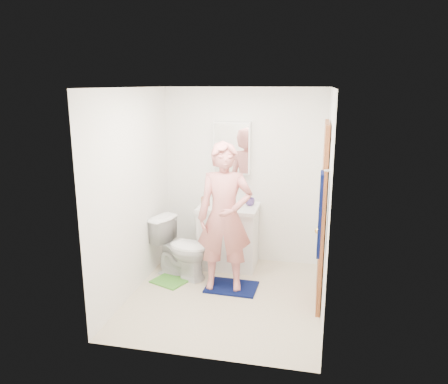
# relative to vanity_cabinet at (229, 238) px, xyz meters

# --- Properties ---
(floor) EXTENTS (2.20, 2.40, 0.02)m
(floor) POSITION_rel_vanity_cabinet_xyz_m (0.15, -0.91, -0.41)
(floor) COLOR beige
(floor) RESTS_ON ground
(ceiling) EXTENTS (2.20, 2.40, 0.02)m
(ceiling) POSITION_rel_vanity_cabinet_xyz_m (0.15, -0.91, 2.01)
(ceiling) COLOR white
(ceiling) RESTS_ON ground
(wall_back) EXTENTS (2.20, 0.02, 2.40)m
(wall_back) POSITION_rel_vanity_cabinet_xyz_m (0.15, 0.30, 0.80)
(wall_back) COLOR white
(wall_back) RESTS_ON ground
(wall_front) EXTENTS (2.20, 0.02, 2.40)m
(wall_front) POSITION_rel_vanity_cabinet_xyz_m (0.15, -2.12, 0.80)
(wall_front) COLOR white
(wall_front) RESTS_ON ground
(wall_left) EXTENTS (0.02, 2.40, 2.40)m
(wall_left) POSITION_rel_vanity_cabinet_xyz_m (-0.96, -0.91, 0.80)
(wall_left) COLOR white
(wall_left) RESTS_ON ground
(wall_right) EXTENTS (0.02, 2.40, 2.40)m
(wall_right) POSITION_rel_vanity_cabinet_xyz_m (1.26, -0.91, 0.80)
(wall_right) COLOR white
(wall_right) RESTS_ON ground
(vanity_cabinet) EXTENTS (0.75, 0.55, 0.80)m
(vanity_cabinet) POSITION_rel_vanity_cabinet_xyz_m (0.00, 0.00, 0.00)
(vanity_cabinet) COLOR white
(vanity_cabinet) RESTS_ON floor
(countertop) EXTENTS (0.79, 0.59, 0.05)m
(countertop) POSITION_rel_vanity_cabinet_xyz_m (0.00, 0.00, 0.43)
(countertop) COLOR white
(countertop) RESTS_ON vanity_cabinet
(sink_basin) EXTENTS (0.40, 0.40, 0.03)m
(sink_basin) POSITION_rel_vanity_cabinet_xyz_m (0.00, 0.00, 0.44)
(sink_basin) COLOR white
(sink_basin) RESTS_ON countertop
(faucet) EXTENTS (0.03, 0.03, 0.12)m
(faucet) POSITION_rel_vanity_cabinet_xyz_m (0.00, 0.18, 0.51)
(faucet) COLOR silver
(faucet) RESTS_ON countertop
(medicine_cabinet) EXTENTS (0.50, 0.12, 0.70)m
(medicine_cabinet) POSITION_rel_vanity_cabinet_xyz_m (0.00, 0.22, 1.20)
(medicine_cabinet) COLOR white
(medicine_cabinet) RESTS_ON wall_back
(mirror_panel) EXTENTS (0.46, 0.01, 0.66)m
(mirror_panel) POSITION_rel_vanity_cabinet_xyz_m (0.00, 0.16, 1.20)
(mirror_panel) COLOR white
(mirror_panel) RESTS_ON wall_back
(door) EXTENTS (0.05, 0.80, 2.05)m
(door) POSITION_rel_vanity_cabinet_xyz_m (1.22, -0.76, 0.62)
(door) COLOR #9F552C
(door) RESTS_ON ground
(door_knob) EXTENTS (0.07, 0.07, 0.07)m
(door_knob) POSITION_rel_vanity_cabinet_xyz_m (1.18, -1.08, 0.55)
(door_knob) COLOR gold
(door_knob) RESTS_ON door
(towel) EXTENTS (0.03, 0.24, 0.80)m
(towel) POSITION_rel_vanity_cabinet_xyz_m (1.18, -1.48, 0.85)
(towel) COLOR #060F3E
(towel) RESTS_ON wall_right
(towel_hook) EXTENTS (0.06, 0.02, 0.02)m
(towel_hook) POSITION_rel_vanity_cabinet_xyz_m (1.22, -1.48, 1.27)
(towel_hook) COLOR silver
(towel_hook) RESTS_ON wall_right
(toilet) EXTENTS (0.85, 0.65, 0.77)m
(toilet) POSITION_rel_vanity_cabinet_xyz_m (-0.52, -0.46, -0.02)
(toilet) COLOR white
(toilet) RESTS_ON floor
(bath_mat) EXTENTS (0.63, 0.46, 0.02)m
(bath_mat) POSITION_rel_vanity_cabinet_xyz_m (0.18, -0.68, -0.39)
(bath_mat) COLOR #060F3E
(bath_mat) RESTS_ON floor
(green_rug) EXTENTS (0.51, 0.47, 0.02)m
(green_rug) POSITION_rel_vanity_cabinet_xyz_m (-0.62, -0.67, -0.39)
(green_rug) COLOR #4C9A33
(green_rug) RESTS_ON floor
(soap_dispenser) EXTENTS (0.11, 0.11, 0.20)m
(soap_dispenser) POSITION_rel_vanity_cabinet_xyz_m (-0.30, -0.08, 0.55)
(soap_dispenser) COLOR #B27153
(soap_dispenser) RESTS_ON countertop
(toothbrush_cup) EXTENTS (0.13, 0.13, 0.10)m
(toothbrush_cup) POSITION_rel_vanity_cabinet_xyz_m (0.27, 0.09, 0.50)
(toothbrush_cup) COLOR #503A80
(toothbrush_cup) RESTS_ON countertop
(man) EXTENTS (0.70, 0.51, 1.78)m
(man) POSITION_rel_vanity_cabinet_xyz_m (0.10, -0.70, 0.51)
(man) COLOR #D77D79
(man) RESTS_ON bath_mat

